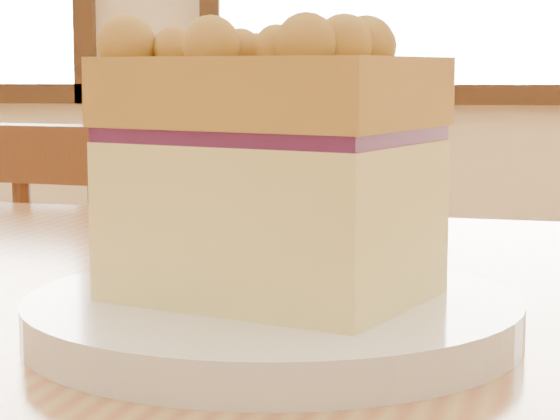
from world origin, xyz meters
name	(u,v)px	position (x,y,z in m)	size (l,w,h in m)	color
plate	(273,318)	(0.16, 0.04, 0.76)	(0.21, 0.21, 0.02)	white
cake_slice	(271,164)	(0.16, 0.04, 0.82)	(0.15, 0.14, 0.12)	#FFEC90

